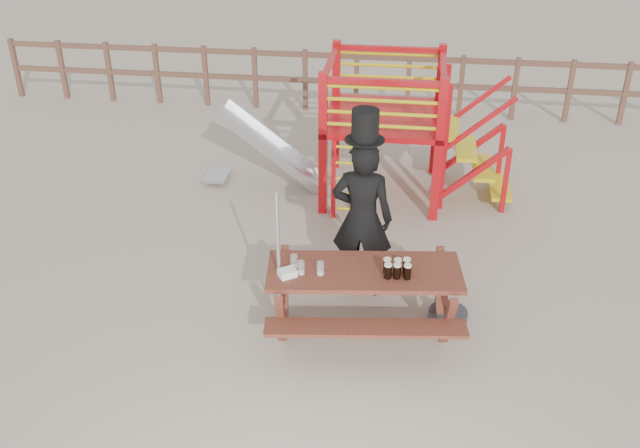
{
  "coord_description": "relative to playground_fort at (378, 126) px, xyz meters",
  "views": [
    {
      "loc": [
        0.59,
        -6.32,
        4.98
      ],
      "look_at": [
        -0.37,
        0.8,
        0.93
      ],
      "focal_mm": 40.0,
      "sensor_mm": 36.0,
      "label": 1
    }
  ],
  "objects": [
    {
      "name": "back_fence",
      "position": [
        -0.12,
        3.42,
        -0.34
      ],
      "size": [
        15.09,
        0.09,
        1.2
      ],
      "color": "brown",
      "rests_on": "ground"
    },
    {
      "name": "parasol_base",
      "position": [
        1.04,
        -3.16,
        -1.02
      ],
      "size": [
        0.45,
        0.45,
        0.19
      ],
      "color": "#333338",
      "rests_on": "ground"
    },
    {
      "name": "paper_bag",
      "position": [
        -0.72,
        -3.73,
        -0.22
      ],
      "size": [
        0.23,
        0.22,
        0.08
      ],
      "primitive_type": "cube",
      "rotation": [
        0.0,
        0.0,
        0.59
      ],
      "color": "white",
      "rests_on": "picnic_table"
    },
    {
      "name": "picnic_table",
      "position": [
        0.08,
        -3.5,
        -0.56
      ],
      "size": [
        2.24,
        1.67,
        0.81
      ],
      "rotation": [
        0.0,
        0.0,
        0.12
      ],
      "color": "brown",
      "rests_on": "ground"
    },
    {
      "name": "playground_fort",
      "position": [
        0.0,
        0.0,
        0.0
      ],
      "size": [
        4.71,
        1.84,
        2.1
      ],
      "color": "#B70C12",
      "rests_on": "ground"
    },
    {
      "name": "metal_pole",
      "position": [
        -0.82,
        -3.66,
        -0.19
      ],
      "size": [
        0.04,
        0.04,
        1.76
      ],
      "primitive_type": "cylinder",
      "color": "#B2B2B7",
      "rests_on": "ground"
    },
    {
      "name": "man_with_hat",
      "position": [
        -0.02,
        -2.69,
        -0.04
      ],
      "size": [
        0.75,
        0.52,
        2.32
      ],
      "rotation": [
        0.0,
        0.0,
        3.07
      ],
      "color": "black",
      "rests_on": "ground"
    },
    {
      "name": "empty_glasses",
      "position": [
        -0.54,
        -3.62,
        -0.2
      ],
      "size": [
        0.38,
        0.19,
        0.15
      ],
      "color": "silver",
      "rests_on": "picnic_table"
    },
    {
      "name": "stout_pints",
      "position": [
        0.43,
        -3.56,
        -0.18
      ],
      "size": [
        0.3,
        0.21,
        0.17
      ],
      "color": "black",
      "rests_on": "picnic_table"
    },
    {
      "name": "ground",
      "position": [
        -0.12,
        -3.58,
        -1.07
      ],
      "size": [
        60.0,
        60.0,
        0.0
      ],
      "primitive_type": "plane",
      "color": "tan",
      "rests_on": "ground"
    }
  ]
}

